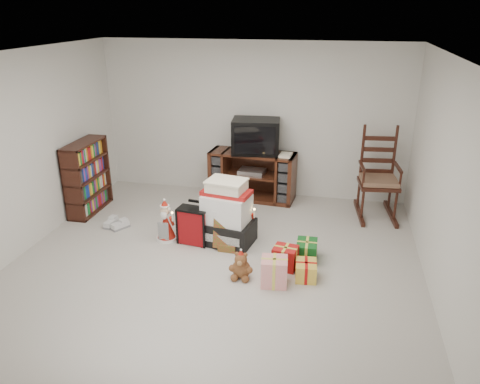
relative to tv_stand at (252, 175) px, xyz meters
The scene contains 13 objects.
room 2.38m from the tv_stand, 91.33° to the right, with size 5.01×5.01×2.51m.
tv_stand is the anchor object (origin of this frame).
bookshelf 2.59m from the tv_stand, 156.62° to the right, with size 0.30×0.90×1.10m.
rocking_chair 1.98m from the tv_stand, ahead, with size 0.66×0.98×1.40m.
gift_pile 1.61m from the tv_stand, 91.45° to the right, with size 0.77×0.61×0.87m.
red_suitcase 1.80m from the tv_stand, 105.16° to the right, with size 0.41×0.26×0.59m.
stocking 1.84m from the tv_stand, 92.12° to the right, with size 0.25×0.11×0.54m, color #0E7F1D, non-canonical shape.
teddy_bear 2.48m from the tv_stand, 82.32° to the right, with size 0.22×0.20×0.33m.
santa_figurine 1.43m from the tv_stand, 83.29° to the right, with size 0.30×0.28×0.61m.
mrs_claus_figurine 1.93m from the tv_stand, 116.87° to the right, with size 0.29×0.27×0.59m.
sneaker_pair 2.31m from the tv_stand, 138.72° to the right, with size 0.36×0.29×0.09m.
gift_cluster 2.40m from the tv_stand, 67.34° to the right, with size 0.62×0.96×0.29m.
crt_television 0.67m from the tv_stand, ahead, with size 0.79×0.61×0.54m.
Camera 1 is at (1.36, -4.87, 2.97)m, focal length 35.00 mm.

